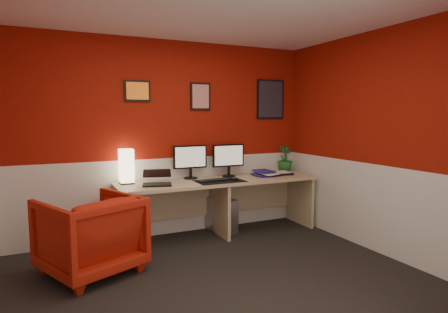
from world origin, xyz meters
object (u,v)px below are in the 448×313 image
desk (219,207)px  potted_plant (285,158)px  pc_tower (222,215)px  armchair (90,234)px  shoji_lamp (126,167)px  laptop (157,176)px  zen_tray (278,174)px  monitor_right (229,155)px  monitor_left (191,157)px

desk → potted_plant: (1.16, 0.23, 0.56)m
pc_tower → armchair: size_ratio=0.53×
desk → potted_plant: size_ratio=6.65×
desk → armchair: (-1.65, -0.55, 0.02)m
shoji_lamp → pc_tower: size_ratio=0.89×
laptop → zen_tray: size_ratio=0.94×
desk → pc_tower: (0.09, 0.12, -0.14)m
zen_tray → potted_plant: bearing=39.5°
shoji_lamp → laptop: size_ratio=1.21×
shoji_lamp → monitor_right: monitor_right is taller
shoji_lamp → monitor_right: size_ratio=0.69×
armchair → zen_tray: bearing=168.8°
zen_tray → armchair: size_ratio=0.41×
monitor_left → monitor_right: bearing=-5.7°
monitor_left → armchair: 1.67m
desk → armchair: 1.74m
laptop → monitor_left: (0.52, 0.28, 0.18)m
shoji_lamp → pc_tower: shoji_lamp is taller
monitor_left → monitor_right: 0.53m
zen_tray → potted_plant: potted_plant is taller
armchair → laptop: bearing=-172.5°
desk → pc_tower: size_ratio=5.78×
potted_plant → zen_tray: bearing=-140.5°
desk → monitor_left: monitor_left is taller
laptop → monitor_right: monitor_right is taller
shoji_lamp → pc_tower: bearing=-3.8°
desk → monitor_left: bearing=143.2°
shoji_lamp → armchair: shoji_lamp is taller
monitor_right → potted_plant: monitor_right is taller
zen_tray → monitor_right: bearing=167.8°
laptop → monitor_left: monitor_left is taller
monitor_right → potted_plant: (0.94, 0.05, -0.09)m
monitor_right → zen_tray: size_ratio=1.66×
potted_plant → armchair: potted_plant is taller
desk → zen_tray: zen_tray is taller
shoji_lamp → zen_tray: bearing=-5.0°
desk → shoji_lamp: size_ratio=6.50×
monitor_left → potted_plant: bearing=0.0°
desk → armchair: bearing=-161.5°
laptop → armchair: laptop is taller
shoji_lamp → laptop: shoji_lamp is taller
desk → laptop: (-0.83, -0.05, 0.47)m
pc_tower → armchair: bearing=-173.3°
monitor_right → armchair: (-1.86, -0.73, -0.63)m
desk → shoji_lamp: (-1.13, 0.21, 0.56)m
desk → armchair: size_ratio=3.05×
shoji_lamp → potted_plant: (2.29, 0.02, -0.00)m
desk → monitor_right: monitor_right is taller
monitor_left → armchair: (-1.34, -0.78, -0.63)m
potted_plant → pc_tower: potted_plant is taller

